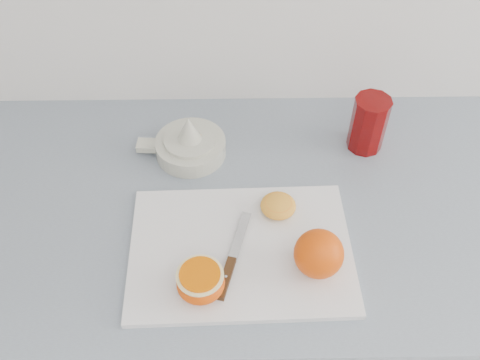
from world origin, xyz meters
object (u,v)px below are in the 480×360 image
at_px(cutting_board, 241,250).
at_px(red_tumbler, 368,125).
at_px(citrus_juicer, 190,144).
at_px(half_orange, 201,282).
at_px(counter, 302,309).

distance_m(cutting_board, red_tumbler, 0.38).
relative_size(citrus_juicer, red_tumbler, 1.51).
xyz_separation_m(citrus_juicer, red_tumbler, (0.36, 0.02, 0.03)).
distance_m(half_orange, citrus_juicer, 0.33).
relative_size(cutting_board, red_tumbler, 3.19).
bearing_deg(red_tumbler, citrus_juicer, -177.04).
relative_size(counter, red_tumbler, 19.15).
distance_m(half_orange, red_tumbler, 0.48).
bearing_deg(half_orange, cutting_board, 50.86).
relative_size(counter, citrus_juicer, 12.72).
height_order(counter, citrus_juicer, citrus_juicer).
bearing_deg(half_orange, counter, 42.25).
height_order(counter, half_orange, half_orange).
height_order(cutting_board, half_orange, half_orange).
bearing_deg(citrus_juicer, cutting_board, -67.78).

